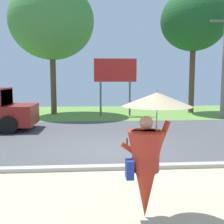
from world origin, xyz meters
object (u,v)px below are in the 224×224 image
(roadside_billboard, at_px, (115,74))
(utility_pole, at_px, (224,62))
(tree_center_back, at_px, (194,21))
(monk_pedestrian, at_px, (149,149))
(tree_left_far, at_px, (52,21))

(roadside_billboard, bearing_deg, utility_pole, -13.92)
(roadside_billboard, distance_m, tree_center_back, 6.45)
(utility_pole, xyz_separation_m, tree_center_back, (-0.83, 2.77, 2.83))
(utility_pole, height_order, tree_center_back, tree_center_back)
(tree_center_back, bearing_deg, monk_pedestrian, -112.88)
(utility_pole, relative_size, tree_left_far, 0.74)
(utility_pole, bearing_deg, roadside_billboard, 166.08)
(tree_left_far, bearing_deg, utility_pole, -14.70)
(utility_pole, bearing_deg, tree_center_back, 106.77)
(monk_pedestrian, relative_size, tree_left_far, 0.26)
(monk_pedestrian, relative_size, tree_center_back, 0.26)
(roadside_billboard, relative_size, tree_left_far, 0.42)
(monk_pedestrian, height_order, tree_center_back, tree_center_back)
(utility_pole, height_order, tree_left_far, tree_left_far)
(utility_pole, xyz_separation_m, roadside_billboard, (-6.10, 1.51, -0.67))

